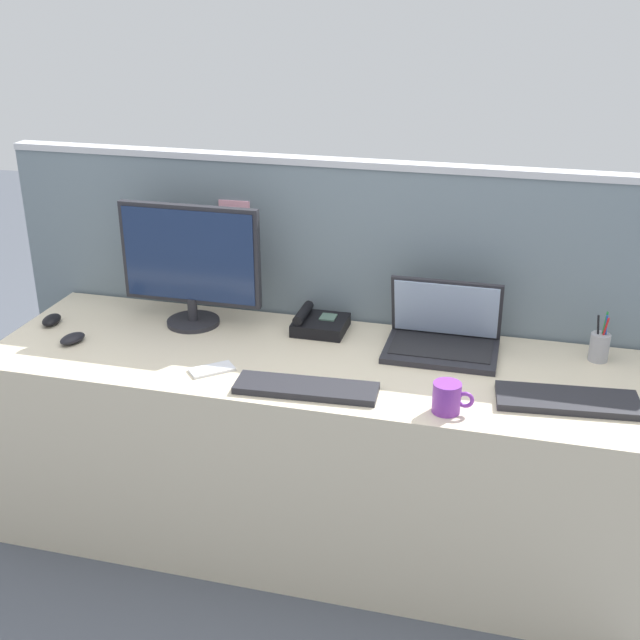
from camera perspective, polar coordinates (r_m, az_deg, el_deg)
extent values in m
plane|color=#4C515B|center=(3.09, -0.24, -14.76)|extent=(10.00, 10.00, 0.00)
cube|color=beige|center=(2.89, -0.25, -9.14)|extent=(2.23, 0.69, 0.72)
cube|color=slate|center=(3.08, 1.57, -0.95)|extent=(2.58, 0.06, 1.29)
cube|color=#B7BAC1|center=(2.88, 1.71, 11.04)|extent=(2.58, 0.07, 0.02)
cube|color=pink|center=(3.00, -6.06, 7.68)|extent=(0.12, 0.01, 0.08)
cube|color=beige|center=(3.14, -8.74, 3.55)|extent=(0.09, 0.01, 0.10)
cylinder|color=#232328|center=(3.01, -8.93, -0.12)|extent=(0.19, 0.19, 0.02)
cylinder|color=#232328|center=(2.99, -8.99, 0.75)|extent=(0.04, 0.04, 0.08)
cube|color=#232328|center=(2.93, -9.15, 4.59)|extent=(0.52, 0.03, 0.36)
cube|color=#19284C|center=(2.92, -9.27, 4.49)|extent=(0.49, 0.01, 0.33)
cube|color=#232328|center=(2.77, 8.53, -2.18)|extent=(0.38, 0.26, 0.02)
cube|color=black|center=(2.78, 8.56, -1.89)|extent=(0.34, 0.19, 0.00)
cube|color=#232328|center=(2.81, 8.90, 0.86)|extent=(0.38, 0.08, 0.23)
cube|color=#9EB2D1|center=(2.80, 8.88, 0.74)|extent=(0.36, 0.07, 0.20)
cube|color=black|center=(2.91, 0.04, -0.36)|extent=(0.18, 0.18, 0.04)
cube|color=#4C6B5B|center=(2.92, 0.59, 0.20)|extent=(0.06, 0.06, 0.01)
cylinder|color=black|center=(2.91, -1.19, 0.50)|extent=(0.04, 0.16, 0.04)
cube|color=#232328|center=(2.54, 17.06, -5.44)|extent=(0.43, 0.20, 0.02)
cube|color=#232328|center=(2.50, -0.98, -4.83)|extent=(0.45, 0.15, 0.02)
ellipsoid|color=black|center=(2.95, -17.07, -1.26)|extent=(0.09, 0.11, 0.03)
ellipsoid|color=black|center=(3.13, -18.42, 0.01)|extent=(0.07, 0.11, 0.03)
cylinder|color=#99999E|center=(2.84, 19.11, -1.82)|extent=(0.06, 0.06, 0.10)
cylinder|color=blue|center=(2.82, 19.52, -0.83)|extent=(0.02, 0.02, 0.13)
cylinder|color=black|center=(2.82, 19.02, -0.86)|extent=(0.02, 0.02, 0.12)
cylinder|color=red|center=(2.81, 19.39, -0.94)|extent=(0.02, 0.02, 0.12)
cylinder|color=#238438|center=(2.82, 19.38, -0.71)|extent=(0.02, 0.01, 0.14)
cube|color=silver|center=(2.65, -7.64, -3.48)|extent=(0.15, 0.15, 0.01)
cylinder|color=purple|center=(2.40, 8.93, -5.43)|extent=(0.08, 0.08, 0.09)
torus|color=purple|center=(2.40, 10.21, -5.57)|extent=(0.05, 0.01, 0.05)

